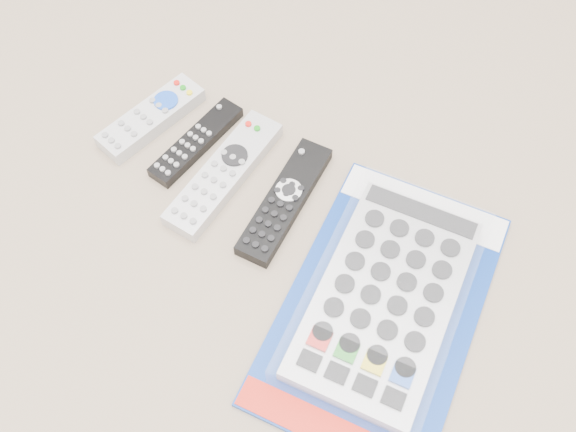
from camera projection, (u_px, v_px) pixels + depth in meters
The scene contains 5 objects.
remote_small_grey at pixel (151, 118), 0.93m from camera, with size 0.08×0.17×0.03m.
remote_slim_black at pixel (196, 142), 0.91m from camera, with size 0.05×0.17×0.02m.
remote_silver_dvd at pixel (224, 174), 0.88m from camera, with size 0.05×0.21×0.02m.
remote_large_black at pixel (285, 201), 0.85m from camera, with size 0.06×0.20×0.02m.
jumbo_remote_packaged at pixel (386, 297), 0.77m from camera, with size 0.27×0.39×0.05m.
Camera 1 is at (0.26, -0.34, 0.73)m, focal length 40.00 mm.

